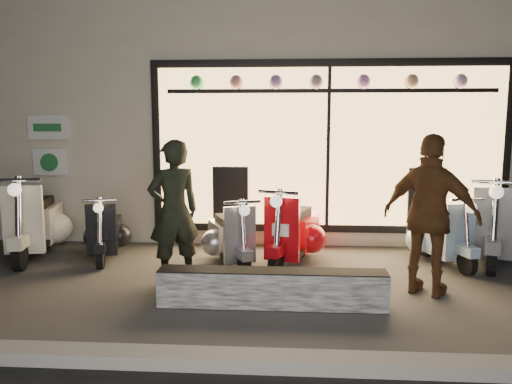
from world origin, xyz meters
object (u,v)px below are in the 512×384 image
scooter_silver (229,237)px  scooter_red (295,232)px  woman (431,216)px  man (174,211)px  graffiti_barrier (272,288)px

scooter_silver → scooter_red: 0.92m
scooter_silver → woman: bearing=-47.2°
scooter_red → man: (-1.48, -0.95, 0.45)m
scooter_silver → woman: woman is taller
scooter_red → man: 1.81m
graffiti_barrier → scooter_red: size_ratio=1.65×
scooter_red → man: size_ratio=0.84×
woman → scooter_red: bearing=-8.0°
graffiti_barrier → scooter_silver: (-0.64, 1.57, 0.17)m
scooter_red → woman: size_ratio=0.80×
graffiti_barrier → scooter_silver: size_ratio=1.89×
man → scooter_silver: bearing=-157.0°
man → scooter_red: bearing=-178.3°
scooter_silver → scooter_red: bearing=-13.2°
graffiti_barrier → man: man is taller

